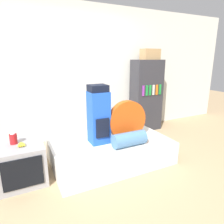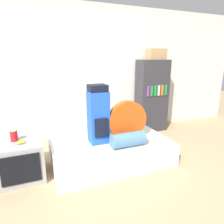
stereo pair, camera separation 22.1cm
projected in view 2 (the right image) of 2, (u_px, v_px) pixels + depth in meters
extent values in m
plane|color=tan|center=(105.00, 176.00, 2.77)|extent=(16.00, 16.00, 0.00)
cube|color=silver|center=(76.00, 73.00, 3.92)|extent=(8.00, 0.05, 2.60)
cube|color=silver|center=(110.00, 150.00, 3.17)|extent=(1.78, 1.15, 0.35)
cube|color=blue|center=(98.00, 117.00, 2.96)|extent=(0.28, 0.26, 0.78)
cube|color=black|center=(97.00, 88.00, 2.86)|extent=(0.26, 0.24, 0.10)
cube|color=black|center=(102.00, 128.00, 2.86)|extent=(0.20, 0.03, 0.28)
cylinder|color=#D14C14|center=(127.00, 121.00, 3.07)|extent=(0.62, 0.10, 0.62)
cylinder|color=teal|center=(128.00, 140.00, 2.87)|extent=(0.50, 0.21, 0.21)
cube|color=#939399|center=(22.00, 160.00, 2.69)|extent=(0.57, 0.58, 0.52)
cube|color=black|center=(21.00, 170.00, 2.42)|extent=(0.45, 0.02, 0.38)
cylinder|color=#B2191E|center=(14.00, 136.00, 2.64)|extent=(0.09, 0.09, 0.13)
cylinder|color=white|center=(13.00, 131.00, 2.62)|extent=(0.06, 0.06, 0.02)
ellipsoid|color=yellow|center=(20.00, 142.00, 2.58)|extent=(0.07, 0.14, 0.04)
ellipsoid|color=yellow|center=(21.00, 142.00, 2.58)|extent=(0.05, 0.14, 0.04)
ellipsoid|color=yellow|center=(22.00, 141.00, 2.59)|extent=(0.05, 0.14, 0.04)
ellipsoid|color=yellow|center=(23.00, 141.00, 2.59)|extent=(0.07, 0.14, 0.04)
cube|color=#2D2D33|center=(152.00, 96.00, 4.39)|extent=(0.66, 0.37, 1.55)
cube|color=purple|center=(148.00, 91.00, 4.10)|extent=(0.04, 0.02, 0.22)
cube|color=#1E8E38|center=(152.00, 91.00, 4.13)|extent=(0.04, 0.02, 0.22)
cube|color=#1E8E38|center=(155.00, 91.00, 4.16)|extent=(0.04, 0.02, 0.22)
cube|color=beige|center=(159.00, 90.00, 4.19)|extent=(0.04, 0.02, 0.22)
cube|color=orange|center=(162.00, 90.00, 4.22)|extent=(0.04, 0.02, 0.22)
cube|color=#1E8E38|center=(166.00, 90.00, 4.25)|extent=(0.04, 0.02, 0.22)
cube|color=#A88456|center=(156.00, 54.00, 4.21)|extent=(0.40, 0.22, 0.22)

